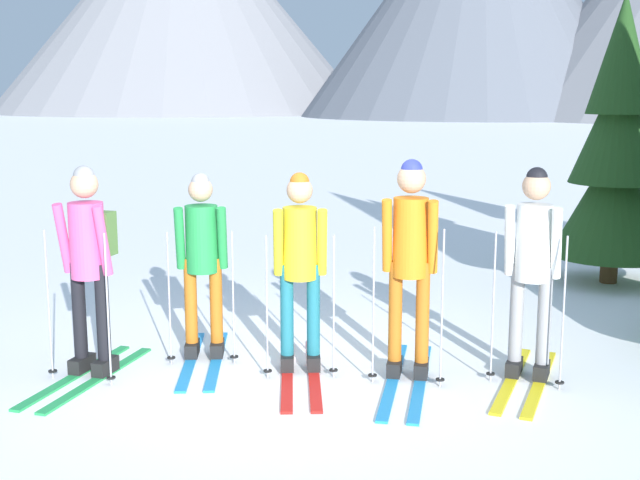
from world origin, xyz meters
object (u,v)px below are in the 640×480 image
object	(u,v)px
skier_in_orange	(410,256)
skier_in_white	(533,261)
pine_tree_near	(616,153)
skier_in_green	(202,256)
skier_in_yellow	(300,265)
skier_in_pink	(89,258)

from	to	relation	value
skier_in_orange	skier_in_white	xyz separation A→B (m)	(0.94, 0.29, -0.04)
skier_in_orange	pine_tree_near	world-z (taller)	pine_tree_near
pine_tree_near	skier_in_green	bearing A→B (deg)	-129.38
skier_in_yellow	skier_in_orange	size ratio (longest dim) A/B	0.94
skier_in_green	skier_in_orange	xyz separation A→B (m)	(1.81, 0.08, 0.10)
skier_in_pink	skier_in_white	xyz separation A→B (m)	(3.42, 1.06, -0.00)
skier_in_yellow	skier_in_pink	bearing A→B (deg)	-158.76
skier_in_pink	skier_in_green	size ratio (longest dim) A/B	1.06
skier_in_green	skier_in_orange	distance (m)	1.82
skier_in_pink	skier_in_orange	size ratio (longest dim) A/B	0.95
skier_in_pink	skier_in_yellow	size ratio (longest dim) A/B	1.01
skier_in_green	skier_in_white	distance (m)	2.77
skier_in_green	pine_tree_near	world-z (taller)	pine_tree_near
skier_in_orange	skier_in_white	distance (m)	0.98
skier_in_pink	skier_in_green	world-z (taller)	skier_in_pink
skier_in_orange	skier_in_green	bearing A→B (deg)	-177.60
skier_in_pink	pine_tree_near	xyz separation A→B (m)	(4.09, 4.85, 0.61)
skier_in_white	skier_in_green	bearing A→B (deg)	-172.37
skier_in_pink	skier_in_orange	bearing A→B (deg)	17.15
skier_in_pink	skier_in_orange	world-z (taller)	skier_in_orange
skier_in_yellow	skier_in_white	distance (m)	1.88
skier_in_yellow	skier_in_orange	distance (m)	0.91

